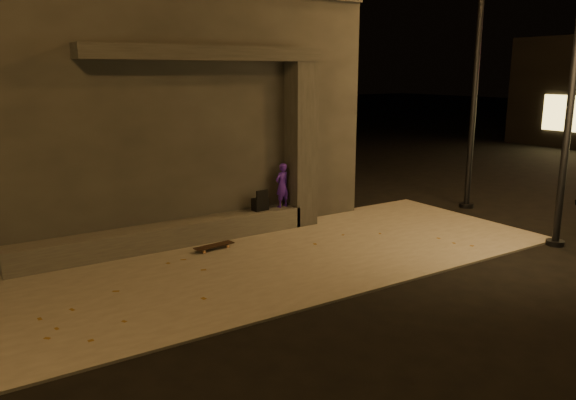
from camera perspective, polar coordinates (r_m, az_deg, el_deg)
ground at (r=9.07m, az=5.86°, el=-9.40°), size 120.00×120.00×0.00m
sidewalk at (r=10.59m, az=-0.98°, el=-5.89°), size 11.00×4.40×0.04m
building at (r=13.71m, az=-14.86°, el=9.05°), size 9.00×5.10×5.22m
ledge at (r=11.38m, az=-12.15°, el=-3.54°), size 6.00×0.55×0.45m
column at (r=12.52m, az=1.32°, el=5.61°), size 0.55×0.55×3.60m
canopy at (r=11.37m, az=-8.26°, el=14.54°), size 5.00×0.70×0.28m
skateboarder at (r=12.39m, az=-0.61°, el=1.51°), size 0.40×0.31×0.98m
backpack at (r=12.17m, az=-2.87°, el=-0.32°), size 0.34×0.24×0.46m
skateboard at (r=11.07m, az=-7.51°, el=-4.65°), size 0.84×0.31×0.09m
street_lamp_2 at (r=14.87m, az=18.86°, el=16.12°), size 0.36×0.36×7.87m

